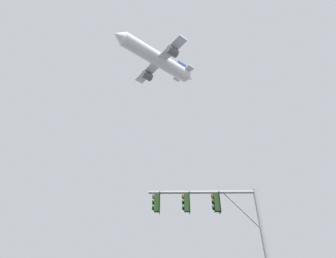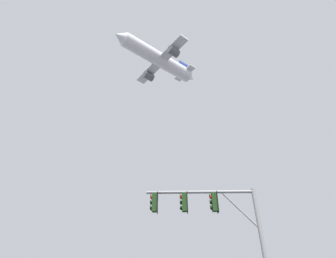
% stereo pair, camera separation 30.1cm
% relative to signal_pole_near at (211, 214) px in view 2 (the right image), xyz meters
% --- Properties ---
extents(signal_pole_near, '(5.56, 0.55, 5.55)m').
position_rel_signal_pole_near_xyz_m(signal_pole_near, '(0.00, 0.00, 0.00)').
color(signal_pole_near, gray).
rests_on(signal_pole_near, ground).
extents(airplane, '(17.57, 14.58, 5.55)m').
position_rel_signal_pole_near_xyz_m(airplane, '(-4.14, 24.93, 37.71)').
color(airplane, white).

